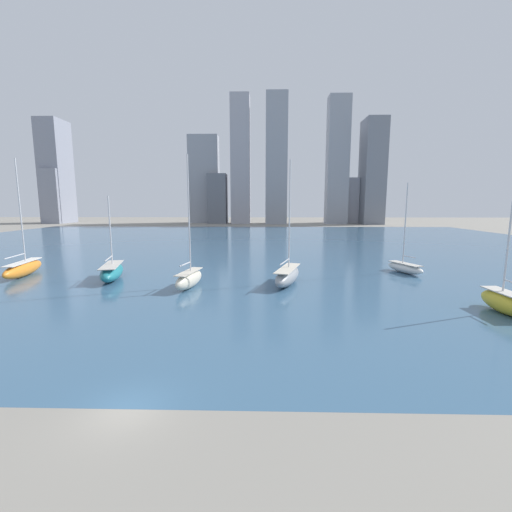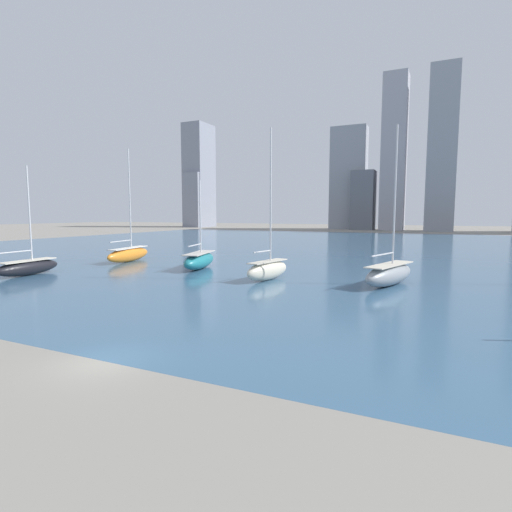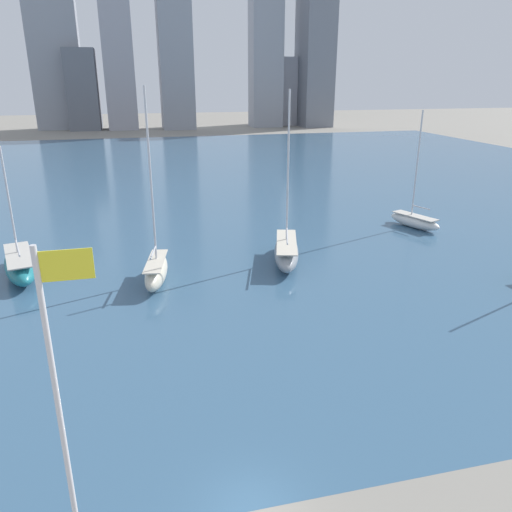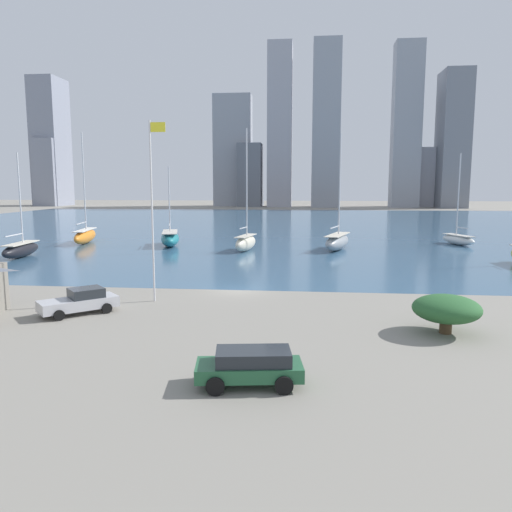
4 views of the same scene
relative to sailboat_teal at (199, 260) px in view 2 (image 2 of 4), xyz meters
name	(u,v)px [view 2 (image 2 of 4)]	position (x,y,z in m)	size (l,w,h in m)	color
ground_plane	(105,361)	(14.03, -29.76, -1.12)	(500.00, 500.00, 0.00)	gray
harbor_water	(364,248)	(14.03, 40.24, -1.12)	(180.00, 140.00, 0.00)	#385B7A
distant_city_skyline	(382,170)	(3.62, 138.40, 24.87)	(177.91, 23.64, 65.16)	gray
sailboat_teal	(199,260)	(0.00, 0.00, 0.00)	(4.72, 9.52, 11.43)	#1E757F
sailboat_orange	(129,254)	(-13.82, 2.00, 0.05)	(3.58, 10.34, 16.68)	orange
sailboat_cream	(268,269)	(11.65, -4.39, 0.09)	(2.98, 7.37, 16.19)	beige
sailboat_black	(28,267)	(-15.10, -13.17, -0.13)	(2.69, 8.39, 12.68)	black
sailboat_gray	(389,274)	(23.98, -2.16, 0.06)	(4.85, 9.75, 15.83)	gray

